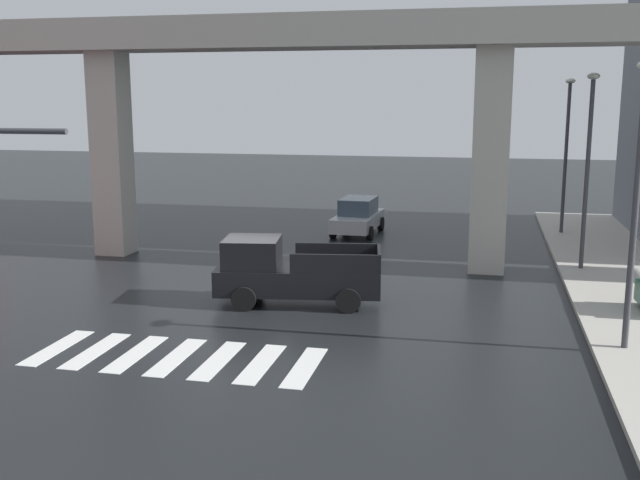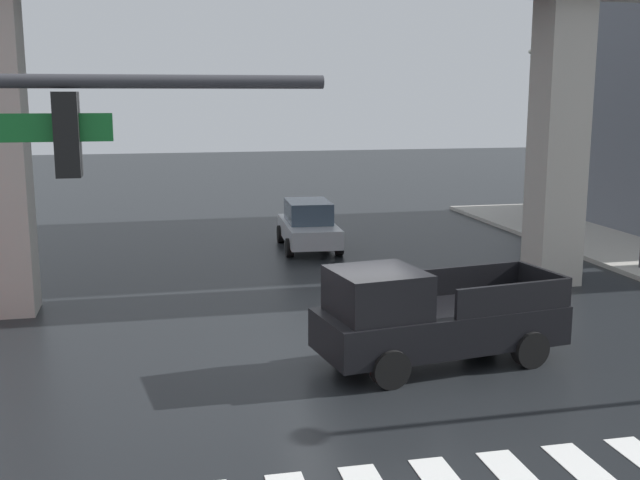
{
  "view_description": "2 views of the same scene",
  "coord_description": "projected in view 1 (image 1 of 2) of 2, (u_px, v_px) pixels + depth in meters",
  "views": [
    {
      "loc": [
        7.32,
        -22.26,
        6.35
      ],
      "look_at": [
        1.92,
        2.08,
        1.58
      ],
      "focal_mm": 41.65,
      "sensor_mm": 36.0,
      "label": 1
    },
    {
      "loc": [
        -3.92,
        -14.8,
        5.47
      ],
      "look_at": [
        -0.26,
        1.85,
        2.25
      ],
      "focal_mm": 43.39,
      "sensor_mm": 36.0,
      "label": 2
    }
  ],
  "objects": [
    {
      "name": "elevated_overpass",
      "position": [
        290.0,
        52.0,
        27.82
      ],
      "size": [
        54.14,
        2.38,
        9.37
      ],
      "color": "#ADA89E",
      "rests_on": "ground"
    },
    {
      "name": "sidewalk_east",
      "position": [
        636.0,
        300.0,
        23.41
      ],
      "size": [
        4.0,
        36.0,
        0.15
      ],
      "primitive_type": "cube",
      "color": "#ADA89E",
      "rests_on": "ground"
    },
    {
      "name": "pickup_truck",
      "position": [
        289.0,
        273.0,
        23.16
      ],
      "size": [
        5.33,
        2.65,
        2.08
      ],
      "color": "black",
      "rests_on": "ground"
    },
    {
      "name": "street_lamp_mid_block",
      "position": [
        589.0,
        149.0,
        26.72
      ],
      "size": [
        0.44,
        0.7,
        7.24
      ],
      "color": "#38383D",
      "rests_on": "ground"
    },
    {
      "name": "street_lamp_near_corner",
      "position": [
        638.0,
        174.0,
        17.95
      ],
      "size": [
        0.44,
        0.7,
        7.24
      ],
      "color": "#38383D",
      "rests_on": "ground"
    },
    {
      "name": "street_lamp_far_north",
      "position": [
        567.0,
        138.0,
        34.06
      ],
      "size": [
        0.44,
        0.7,
        7.24
      ],
      "color": "#38383D",
      "rests_on": "ground"
    },
    {
      "name": "crosswalk_stripes",
      "position": [
        176.0,
        357.0,
        18.49
      ],
      "size": [
        7.15,
        2.8,
        0.01
      ],
      "color": "silver",
      "rests_on": "ground"
    },
    {
      "name": "ground_plane",
      "position": [
        249.0,
        297.0,
        24.09
      ],
      "size": [
        120.0,
        120.0,
        0.0
      ],
      "primitive_type": "plane",
      "color": "black"
    },
    {
      "name": "sedan_silver",
      "position": [
        358.0,
        216.0,
        35.14
      ],
      "size": [
        2.14,
        4.39,
        1.72
      ],
      "color": "#A8AAAF",
      "rests_on": "ground"
    }
  ]
}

